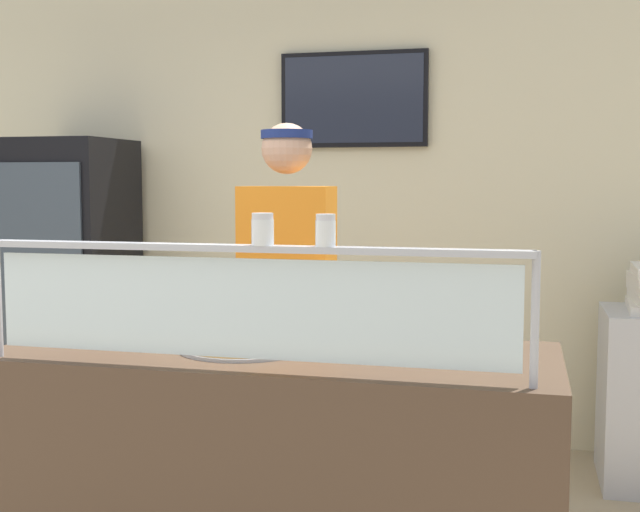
{
  "coord_description": "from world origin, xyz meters",
  "views": [
    {
      "loc": [
        1.75,
        -2.23,
        1.52
      ],
      "look_at": [
        1.09,
        0.41,
        1.27
      ],
      "focal_mm": 45.76,
      "sensor_mm": 36.0,
      "label": 1
    }
  ],
  "objects_px": {
    "parmesan_shaker": "(263,231)",
    "worker_figure": "(288,305)",
    "pizza_tray": "(244,344)",
    "pizza_server": "(241,339)",
    "pepper_flake_shaker": "(326,232)",
    "drink_fridge": "(70,288)"
  },
  "relations": [
    {
      "from": "worker_figure",
      "to": "pizza_server",
      "type": "bearing_deg",
      "value": -87.53
    },
    {
      "from": "parmesan_shaker",
      "to": "worker_figure",
      "type": "distance_m",
      "value": 1.04
    },
    {
      "from": "pizza_tray",
      "to": "pizza_server",
      "type": "height_order",
      "value": "pizza_server"
    },
    {
      "from": "pizza_tray",
      "to": "parmesan_shaker",
      "type": "relative_size",
      "value": 4.66
    },
    {
      "from": "pepper_flake_shaker",
      "to": "drink_fridge",
      "type": "distance_m",
      "value": 2.93
    },
    {
      "from": "pizza_server",
      "to": "pepper_flake_shaker",
      "type": "distance_m",
      "value": 0.6
    },
    {
      "from": "parmesan_shaker",
      "to": "drink_fridge",
      "type": "bearing_deg",
      "value": 132.72
    },
    {
      "from": "pepper_flake_shaker",
      "to": "drink_fridge",
      "type": "height_order",
      "value": "drink_fridge"
    },
    {
      "from": "parmesan_shaker",
      "to": "worker_figure",
      "type": "relative_size",
      "value": 0.05
    },
    {
      "from": "drink_fridge",
      "to": "pizza_tray",
      "type": "bearing_deg",
      "value": -45.3
    },
    {
      "from": "pizza_tray",
      "to": "drink_fridge",
      "type": "height_order",
      "value": "drink_fridge"
    },
    {
      "from": "pizza_server",
      "to": "drink_fridge",
      "type": "distance_m",
      "value": 2.43
    },
    {
      "from": "pizza_server",
      "to": "pepper_flake_shaker",
      "type": "height_order",
      "value": "pepper_flake_shaker"
    },
    {
      "from": "pizza_tray",
      "to": "drink_fridge",
      "type": "xyz_separation_m",
      "value": [
        -1.7,
        1.72,
        -0.08
      ]
    },
    {
      "from": "pizza_tray",
      "to": "worker_figure",
      "type": "relative_size",
      "value": 0.25
    },
    {
      "from": "pepper_flake_shaker",
      "to": "worker_figure",
      "type": "xyz_separation_m",
      "value": [
        -0.39,
        0.95,
        -0.37
      ]
    },
    {
      "from": "parmesan_shaker",
      "to": "pepper_flake_shaker",
      "type": "distance_m",
      "value": 0.19
    },
    {
      "from": "worker_figure",
      "to": "pizza_tray",
      "type": "bearing_deg",
      "value": -87.22
    },
    {
      "from": "pizza_server",
      "to": "parmesan_shaker",
      "type": "bearing_deg",
      "value": -59.59
    },
    {
      "from": "pizza_server",
      "to": "pepper_flake_shaker",
      "type": "relative_size",
      "value": 2.96
    },
    {
      "from": "pizza_tray",
      "to": "drink_fridge",
      "type": "relative_size",
      "value": 0.25
    },
    {
      "from": "pizza_server",
      "to": "drink_fridge",
      "type": "relative_size",
      "value": 0.16
    }
  ]
}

